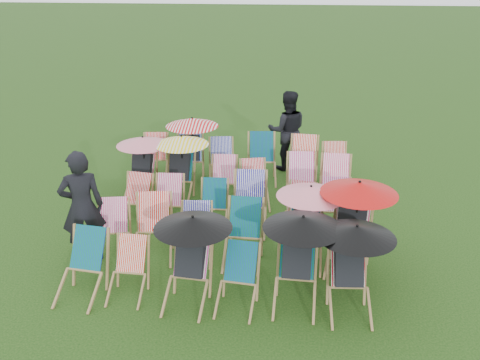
# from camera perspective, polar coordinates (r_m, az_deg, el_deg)

# --- Properties ---
(ground) EXTENTS (100.00, 100.00, 0.00)m
(ground) POSITION_cam_1_polar(r_m,az_deg,el_deg) (9.99, -0.79, -5.28)
(ground) COLOR black
(ground) RESTS_ON ground
(deckchair_0) EXTENTS (0.73, 0.94, 0.95)m
(deckchair_0) POSITION_cam_1_polar(r_m,az_deg,el_deg) (8.29, -16.61, -8.92)
(deckchair_0) COLOR olive
(deckchair_0) RESTS_ON ground
(deckchair_1) EXTENTS (0.57, 0.78, 0.82)m
(deckchair_1) POSITION_cam_1_polar(r_m,az_deg,el_deg) (8.17, -11.90, -9.42)
(deckchair_1) COLOR olive
(deckchair_1) RESTS_ON ground
(deckchair_2) EXTENTS (1.12, 1.18, 1.33)m
(deckchair_2) POSITION_cam_1_polar(r_m,az_deg,el_deg) (7.75, -5.44, -8.40)
(deckchair_2) COLOR olive
(deckchair_2) RESTS_ON ground
(deckchair_3) EXTENTS (0.66, 0.85, 0.86)m
(deckchair_3) POSITION_cam_1_polar(r_m,az_deg,el_deg) (7.75, -0.27, -10.63)
(deckchair_3) COLOR olive
(deckchair_3) RESTS_ON ground
(deckchair_4) EXTENTS (1.14, 1.19, 1.35)m
(deckchair_4) POSITION_cam_1_polar(r_m,az_deg,el_deg) (7.71, 6.20, -8.47)
(deckchair_4) COLOR olive
(deckchair_4) RESTS_ON ground
(deckchair_5) EXTENTS (1.10, 1.16, 1.30)m
(deckchair_5) POSITION_cam_1_polar(r_m,az_deg,el_deg) (7.69, 11.82, -9.22)
(deckchair_5) COLOR olive
(deckchair_5) RESTS_ON ground
(deckchair_6) EXTENTS (0.72, 0.90, 0.88)m
(deckchair_6) POSITION_cam_1_polar(r_m,az_deg,el_deg) (9.27, -13.43, -5.25)
(deckchair_6) COLOR olive
(deckchair_6) RESTS_ON ground
(deckchair_7) EXTENTS (0.78, 1.00, 0.99)m
(deckchair_7) POSITION_cam_1_polar(r_m,az_deg,el_deg) (9.07, -9.25, -5.17)
(deckchair_7) COLOR olive
(deckchair_7) RESTS_ON ground
(deckchair_8) EXTENTS (0.64, 0.85, 0.87)m
(deckchair_8) POSITION_cam_1_polar(r_m,az_deg,el_deg) (8.95, -4.77, -5.75)
(deckchair_8) COLOR olive
(deckchair_8) RESTS_ON ground
(deckchair_9) EXTENTS (0.68, 0.93, 0.98)m
(deckchair_9) POSITION_cam_1_polar(r_m,az_deg,el_deg) (8.78, 0.34, -5.85)
(deckchair_9) COLOR olive
(deckchair_9) RESTS_ON ground
(deckchair_10) EXTENTS (1.11, 1.15, 1.31)m
(deckchair_10) POSITION_cam_1_polar(r_m,az_deg,el_deg) (8.75, 7.10, -4.65)
(deckchair_10) COLOR olive
(deckchair_10) RESTS_ON ground
(deckchair_11) EXTENTS (1.23, 1.31, 1.45)m
(deckchair_11) POSITION_cam_1_polar(r_m,az_deg,el_deg) (8.70, 11.88, -4.63)
(deckchair_11) COLOR olive
(deckchair_11) RESTS_ON ground
(deckchair_12) EXTENTS (0.69, 0.88, 0.88)m
(deckchair_12) POSITION_cam_1_polar(r_m,az_deg,el_deg) (10.23, -11.27, -2.26)
(deckchair_12) COLOR olive
(deckchair_12) RESTS_ON ground
(deckchair_13) EXTENTS (0.62, 0.84, 0.89)m
(deckchair_13) POSITION_cam_1_polar(r_m,az_deg,el_deg) (10.05, -7.75, -2.46)
(deckchair_13) COLOR olive
(deckchair_13) RESTS_ON ground
(deckchair_14) EXTENTS (0.58, 0.80, 0.85)m
(deckchair_14) POSITION_cam_1_polar(r_m,az_deg,el_deg) (9.89, -2.90, -2.84)
(deckchair_14) COLOR olive
(deckchair_14) RESTS_ON ground
(deckchair_15) EXTENTS (0.69, 0.95, 1.01)m
(deckchair_15) POSITION_cam_1_polar(r_m,az_deg,el_deg) (9.80, 1.00, -2.56)
(deckchair_15) COLOR olive
(deckchair_15) RESTS_ON ground
(deckchair_16) EXTENTS (0.71, 0.88, 0.85)m
(deckchair_16) POSITION_cam_1_polar(r_m,az_deg,el_deg) (9.81, 6.27, -3.19)
(deckchair_16) COLOR olive
(deckchair_16) RESTS_ON ground
(deckchair_17) EXTENTS (0.65, 0.88, 0.93)m
(deckchair_17) POSITION_cam_1_polar(r_m,az_deg,el_deg) (9.85, 10.27, -3.06)
(deckchair_17) COLOR olive
(deckchair_17) RESTS_ON ground
(deckchair_18) EXTENTS (1.09, 1.14, 1.29)m
(deckchair_18) POSITION_cam_1_polar(r_m,az_deg,el_deg) (11.22, -10.51, 1.42)
(deckchair_18) COLOR olive
(deckchair_18) RESTS_ON ground
(deckchair_19) EXTENTS (1.12, 1.17, 1.32)m
(deckchair_19) POSITION_cam_1_polar(r_m,az_deg,el_deg) (11.06, -6.51, 1.43)
(deckchair_19) COLOR olive
(deckchair_19) RESTS_ON ground
(deckchair_20) EXTENTS (0.60, 0.83, 0.89)m
(deckchair_20) POSITION_cam_1_polar(r_m,az_deg,el_deg) (10.95, -1.80, -0.10)
(deckchair_20) COLOR olive
(deckchair_20) RESTS_ON ground
(deckchair_21) EXTENTS (0.73, 0.90, 0.87)m
(deckchair_21) POSITION_cam_1_polar(r_m,az_deg,el_deg) (10.77, 1.58, -0.52)
(deckchair_21) COLOR olive
(deckchair_21) RESTS_ON ground
(deckchair_22) EXTENTS (0.69, 0.93, 0.98)m
(deckchair_22) POSITION_cam_1_polar(r_m,az_deg,el_deg) (10.87, 6.62, -0.14)
(deckchair_22) COLOR olive
(deckchair_22) RESTS_ON ground
(deckchair_23) EXTENTS (0.70, 0.95, 1.00)m
(deckchair_23) POSITION_cam_1_polar(r_m,az_deg,el_deg) (10.80, 10.14, -0.46)
(deckchair_23) COLOR olive
(deckchair_23) RESTS_ON ground
(deckchair_24) EXTENTS (0.70, 0.92, 0.93)m
(deckchair_24) POSITION_cam_1_polar(r_m,az_deg,el_deg) (12.33, -9.10, 2.42)
(deckchair_24) COLOR olive
(deckchair_24) RESTS_ON ground
(deckchair_25) EXTENTS (1.17, 1.26, 1.39)m
(deckchair_25) POSITION_cam_1_polar(r_m,az_deg,el_deg) (12.03, -5.29, 3.44)
(deckchair_25) COLOR olive
(deckchair_25) RESTS_ON ground
(deckchair_26) EXTENTS (0.72, 0.92, 0.91)m
(deckchair_26) POSITION_cam_1_polar(r_m,az_deg,el_deg) (11.97, -1.97, 2.01)
(deckchair_26) COLOR olive
(deckchair_26) RESTS_ON ground
(deckchair_27) EXTENTS (0.76, 0.99, 1.02)m
(deckchair_27) POSITION_cam_1_polar(r_m,az_deg,el_deg) (11.96, 2.35, 2.26)
(deckchair_27) COLOR olive
(deckchair_27) RESTS_ON ground
(deckchair_28) EXTENTS (0.73, 0.98, 1.01)m
(deckchair_28) POSITION_cam_1_polar(r_m,az_deg,el_deg) (11.84, 6.75, 1.90)
(deckchair_28) COLOR olive
(deckchair_28) RESTS_ON ground
(deckchair_29) EXTENTS (0.67, 0.88, 0.89)m
(deckchair_29) POSITION_cam_1_polar(r_m,az_deg,el_deg) (11.89, 10.21, 1.46)
(deckchair_29) COLOR olive
(deckchair_29) RESTS_ON ground
(person_left) EXTENTS (0.83, 0.70, 1.92)m
(person_left) POSITION_cam_1_polar(r_m,az_deg,el_deg) (8.99, -16.50, -2.78)
(person_left) COLOR black
(person_left) RESTS_ON ground
(person_rear) EXTENTS (0.99, 0.82, 1.88)m
(person_rear) POSITION_cam_1_polar(r_m,az_deg,el_deg) (12.55, 5.05, 5.28)
(person_rear) COLOR black
(person_rear) RESTS_ON ground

